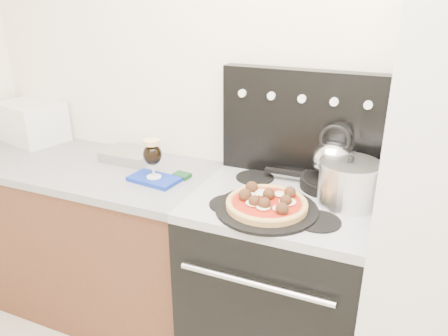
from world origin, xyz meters
The scene contains 15 objects.
room_shell centered at (0.00, 0.29, 1.25)m, with size 3.52×3.01×2.52m.
base_cabinet centered at (-1.02, 1.20, 0.43)m, with size 1.45×0.60×0.86m, color #5A311E.
countertop centered at (-1.02, 1.20, 0.88)m, with size 1.48×0.63×0.04m, color gray.
stove_body centered at (0.08, 1.18, 0.44)m, with size 0.76×0.65×0.88m, color black.
cooktop centered at (0.08, 1.18, 0.90)m, with size 0.76×0.65×0.04m, color #ADADB2.
backguard centered at (0.08, 1.45, 1.17)m, with size 0.76×0.08×0.50m, color black.
toaster_oven centered at (-1.53, 1.39, 1.02)m, with size 0.37×0.27×0.23m, color white.
foil_sheet centered at (-0.81, 1.33, 0.93)m, with size 0.27×0.20×0.05m, color silver.
oven_mitt centered at (-0.54, 1.15, 0.91)m, with size 0.24×0.14×0.02m, color #142FA9.
beer_glass centered at (-0.54, 1.15, 1.02)m, with size 0.09×0.09×0.19m, color black, non-canonical shape.
pizza_pan centered at (0.05, 1.04, 0.93)m, with size 0.41×0.41×0.01m, color black.
pizza centered at (0.05, 1.04, 0.96)m, with size 0.33×0.33×0.05m, color tan, non-canonical shape.
skillet centered at (0.25, 1.36, 0.94)m, with size 0.27×0.27×0.05m, color black.
tea_kettle centered at (0.25, 1.36, 1.07)m, with size 0.19×0.19×0.20m, color silver, non-canonical shape.
stock_pot centered at (0.34, 1.23, 1.01)m, with size 0.24×0.24×0.17m, color white.
Camera 1 is at (0.51, -0.47, 1.75)m, focal length 35.00 mm.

